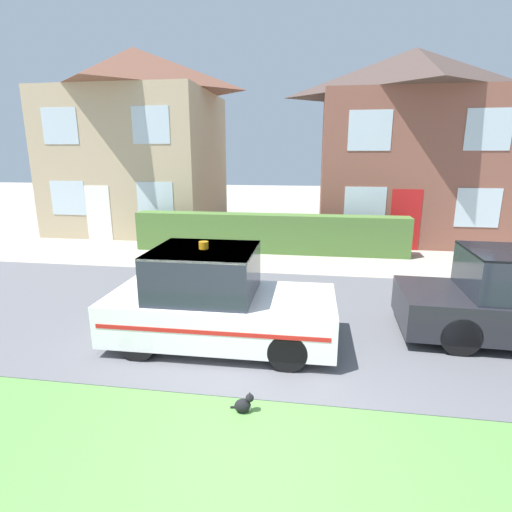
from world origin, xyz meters
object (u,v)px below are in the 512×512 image
Objects in this scene: house_right at (408,145)px; house_left at (139,140)px; police_car at (216,301)px; cat at (244,404)px.

house_left is at bearing 179.79° from house_right.
house_right is at bearing -0.21° from house_left.
police_car is 12.13× the size of cat.
police_car is 2.16m from cat.
cat is (0.82, -1.88, -0.66)m from police_car.
house_left reaches higher than cat.
cat is 14.82m from house_left.
cat is at bearing -67.00° from police_car.
police_car is 0.52× the size of house_left.
house_left reaches higher than police_car.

